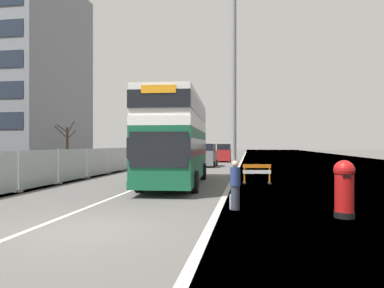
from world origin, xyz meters
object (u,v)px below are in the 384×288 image
(double_decker_bus, at_px, (177,139))
(car_receding_mid, at_px, (224,153))
(car_oncoming_near, at_px, (206,156))
(roadworks_barrier, at_px, (257,172))
(pedestrian_at_kerb, at_px, (235,185))
(red_pillar_postbox, at_px, (344,186))
(lamppost_foreground, at_px, (234,101))

(double_decker_bus, distance_m, car_receding_mid, 25.50)
(double_decker_bus, xyz_separation_m, car_oncoming_near, (-0.32, 15.56, -1.43))
(car_oncoming_near, relative_size, car_receding_mid, 1.05)
(roadworks_barrier, bearing_deg, pedestrian_at_kerb, -96.24)
(roadworks_barrier, distance_m, pedestrian_at_kerb, 8.01)
(pedestrian_at_kerb, bearing_deg, red_pillar_postbox, -12.82)
(lamppost_foreground, xyz_separation_m, roadworks_barrier, (0.92, 7.86, -2.97))
(car_oncoming_near, height_order, car_receding_mid, car_oncoming_near)
(double_decker_bus, bearing_deg, car_oncoming_near, 91.18)
(lamppost_foreground, bearing_deg, red_pillar_postbox, -14.17)
(red_pillar_postbox, height_order, pedestrian_at_kerb, red_pillar_postbox)
(double_decker_bus, bearing_deg, roadworks_barrier, 14.32)
(red_pillar_postbox, relative_size, roadworks_barrier, 1.09)
(red_pillar_postbox, distance_m, car_receding_mid, 33.58)
(double_decker_bus, distance_m, pedestrian_at_kerb, 7.85)
(lamppost_foreground, bearing_deg, pedestrian_at_kerb, -60.28)
(double_decker_bus, height_order, red_pillar_postbox, double_decker_bus)
(lamppost_foreground, bearing_deg, roadworks_barrier, 83.30)
(double_decker_bus, height_order, car_oncoming_near, double_decker_bus)
(car_oncoming_near, bearing_deg, roadworks_barrier, -72.25)
(red_pillar_postbox, relative_size, car_receding_mid, 0.43)
(lamppost_foreground, distance_m, car_oncoming_near, 22.78)
(car_oncoming_near, bearing_deg, lamppost_foreground, -80.57)
(double_decker_bus, height_order, lamppost_foreground, lamppost_foreground)
(car_oncoming_near, distance_m, car_receding_mid, 9.94)
(roadworks_barrier, relative_size, pedestrian_at_kerb, 0.96)
(car_oncoming_near, distance_m, pedestrian_at_kerb, 22.74)
(lamppost_foreground, xyz_separation_m, car_oncoming_near, (-3.71, 22.33, -2.57))
(pedestrian_at_kerb, bearing_deg, double_decker_bus, 116.64)
(roadworks_barrier, relative_size, car_oncoming_near, 0.37)
(double_decker_bus, height_order, pedestrian_at_kerb, double_decker_bus)
(roadworks_barrier, xyz_separation_m, pedestrian_at_kerb, (-0.87, -7.96, 0.16))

